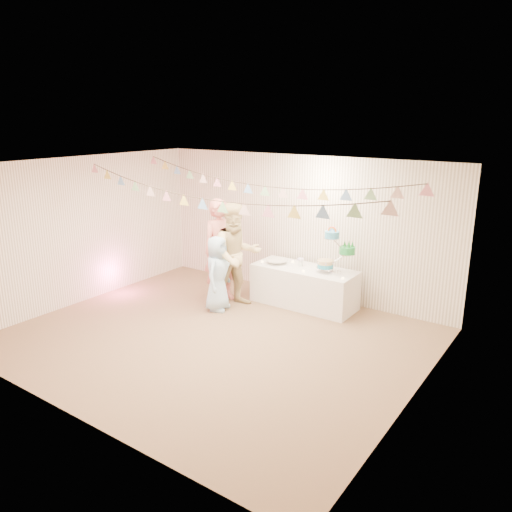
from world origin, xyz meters
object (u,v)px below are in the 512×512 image
Objects in this scene: cake_stand at (335,248)px; person_adult_a at (221,250)px; person_adult_b at (236,255)px; person_child at (217,273)px; table at (304,287)px.

cake_stand is 2.05m from person_adult_a.
person_child is at bearing -172.95° from person_adult_b.
cake_stand is 0.56× the size of person_child.
person_adult_b is at bearing -144.35° from table.
table is 0.99× the size of person_adult_a.
cake_stand is at bearing -31.94° from person_adult_b.
table is at bearing -40.51° from person_adult_a.
table is at bearing -22.44° from person_adult_b.
table is 2.49× the size of cake_stand.
person_child is at bearing -123.57° from person_adult_a.
person_adult_a reaches higher than person_adult_b.
person_adult_b is (0.41, -0.09, -0.01)m from person_adult_a.
person_adult_a is (-1.38, -0.61, 0.59)m from table.
person_adult_a reaches higher than table.
person_adult_a is 1.42× the size of person_child.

